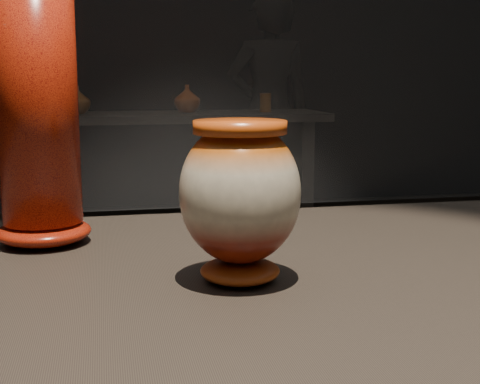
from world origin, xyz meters
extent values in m
cube|color=black|center=(0.00, 5.00, 1.60)|extent=(8.00, 3.20, 0.04)
cube|color=black|center=(0.00, 0.00, 0.88)|extent=(2.00, 0.80, 0.05)
ellipsoid|color=#681609|center=(-0.13, -0.02, 0.91)|extent=(0.13, 0.13, 0.03)
ellipsoid|color=beige|center=(-0.13, -0.02, 1.01)|extent=(0.19, 0.19, 0.17)
cylinder|color=#BF5612|center=(-0.13, -0.02, 1.09)|extent=(0.14, 0.14, 0.02)
ellipsoid|color=#B7290C|center=(-0.37, 0.22, 0.92)|extent=(0.18, 0.18, 0.04)
cylinder|color=#B7290C|center=(-0.37, 0.22, 1.13)|extent=(0.15, 0.15, 0.39)
cube|color=black|center=(0.14, 3.49, 0.88)|extent=(2.00, 0.60, 0.05)
cube|color=black|center=(-0.71, 3.49, 0.42)|extent=(0.08, 0.50, 0.85)
cube|color=black|center=(0.99, 3.49, 0.42)|extent=(0.08, 0.50, 0.85)
imported|color=brown|center=(-0.43, 3.48, 0.99)|extent=(0.23, 0.23, 0.17)
imported|color=#681609|center=(0.26, 3.53, 0.99)|extent=(0.23, 0.23, 0.18)
cylinder|color=brown|center=(0.76, 3.46, 0.96)|extent=(0.08, 0.08, 0.12)
imported|color=black|center=(0.93, 4.06, 0.87)|extent=(0.63, 0.42, 1.73)
camera|label=1|loc=(-0.28, -0.78, 1.15)|focal=50.00mm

